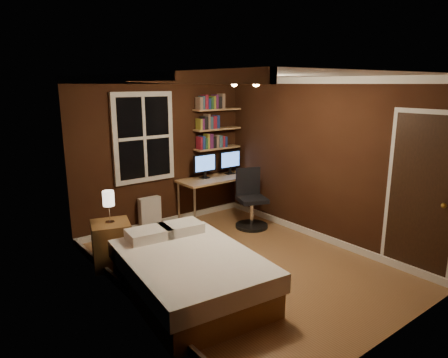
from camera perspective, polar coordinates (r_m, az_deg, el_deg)
floor at (r=5.57m, az=2.53°, el=-12.10°), size 4.20×4.20×0.00m
wall_back at (r=6.86m, az=-8.81°, el=3.64°), size 3.20×0.04×2.50m
wall_left at (r=4.32m, az=-13.72°, el=-2.40°), size 0.04×4.20×2.50m
wall_right at (r=6.29m, az=13.85°, el=2.53°), size 0.04×4.20×2.50m
ceiling at (r=5.02m, az=2.83°, el=14.57°), size 3.20×4.20×0.02m
window at (r=6.62m, az=-11.41°, el=5.82°), size 1.06×0.06×1.46m
door at (r=5.53m, az=26.27°, el=-2.37°), size 0.03×0.82×2.05m
door_knob at (r=5.39m, az=28.89°, el=-3.34°), size 0.06×0.06×0.06m
ceiling_fixture at (r=4.95m, az=3.59°, el=13.42°), size 0.44×0.44×0.18m
bookshelf_lower at (r=7.34m, az=-0.95°, el=4.44°), size 0.92×0.22×0.03m
books_row_lower at (r=7.32m, az=-0.95°, el=5.45°), size 0.60×0.16×0.23m
bookshelf_middle at (r=7.29m, az=-0.96°, el=7.16°), size 0.92×0.22×0.03m
books_row_middle at (r=7.28m, az=-0.96°, el=8.18°), size 0.42×0.16×0.23m
bookshelf_upper at (r=7.26m, az=-0.97°, el=9.91°), size 0.92×0.22×0.03m
books_row_upper at (r=7.25m, az=-0.97°, el=10.93°), size 0.54×0.16×0.23m
bed at (r=4.73m, az=-4.90°, el=-13.33°), size 1.55×2.01×0.64m
nightstand at (r=5.62m, az=-15.76°, el=-8.96°), size 0.61×0.61×0.61m
bedside_lamp at (r=5.45m, az=-16.11°, el=-3.86°), size 0.15×0.15×0.44m
radiator at (r=6.85m, az=-10.55°, el=-4.84°), size 0.37×0.13×0.55m
desk at (r=7.24m, az=-0.51°, el=-0.14°), size 1.60×0.60×0.76m
monitor_left at (r=7.07m, az=-2.77°, el=1.84°), size 0.46×0.12×0.44m
monitor_right at (r=7.41m, az=0.86°, el=2.39°), size 0.46×0.12×0.44m
desk_lamp at (r=7.52m, az=4.23°, el=2.53°), size 0.14×0.32×0.44m
office_chair at (r=6.84m, az=3.86°, el=-3.73°), size 0.58×0.58×1.01m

